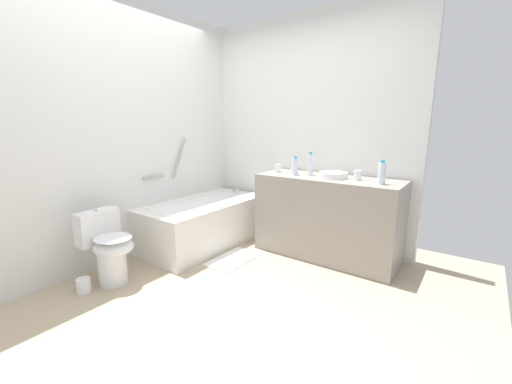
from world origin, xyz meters
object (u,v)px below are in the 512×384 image
(soap_dish, at_px, (379,181))
(water_bottle_1, at_px, (295,166))
(drinking_glass_0, at_px, (295,170))
(bath_mat, at_px, (233,259))
(water_bottle_0, at_px, (382,173))
(drinking_glass_1, at_px, (358,175))
(toilet_paper_roll, at_px, (84,285))
(toilet, at_px, (109,247))
(sink_faucet, at_px, (340,173))
(bathtub, at_px, (204,221))
(water_bottle_2, at_px, (310,165))
(sink_basin, at_px, (333,175))
(drinking_glass_2, at_px, (278,168))

(soap_dish, bearing_deg, water_bottle_1, 96.53)
(drinking_glass_0, height_order, bath_mat, drinking_glass_0)
(water_bottle_0, distance_m, drinking_glass_1, 0.26)
(soap_dish, bearing_deg, toilet_paper_roll, 136.51)
(toilet, distance_m, sink_faucet, 2.35)
(bathtub, height_order, water_bottle_2, bathtub)
(sink_basin, distance_m, water_bottle_0, 0.50)
(toilet, distance_m, sink_basin, 2.22)
(water_bottle_2, relative_size, drinking_glass_1, 2.57)
(drinking_glass_2, xyz_separation_m, toilet_paper_roll, (-1.88, 0.73, -0.84))
(bathtub, xyz_separation_m, drinking_glass_0, (0.52, -0.90, 0.62))
(bath_mat, distance_m, toilet_paper_roll, 1.37)
(toilet_paper_roll, bearing_deg, water_bottle_1, -28.29)
(toilet, relative_size, drinking_glass_0, 8.55)
(water_bottle_1, bearing_deg, bath_mat, 147.42)
(water_bottle_1, relative_size, soap_dish, 2.22)
(water_bottle_2, xyz_separation_m, drinking_glass_0, (0.02, 0.20, -0.08))
(soap_dish, distance_m, toilet_paper_roll, 2.77)
(bath_mat, bearing_deg, drinking_glass_1, -56.22)
(water_bottle_1, height_order, toilet_paper_roll, water_bottle_1)
(water_bottle_1, relative_size, drinking_glass_1, 2.10)
(sink_basin, relative_size, soap_dish, 3.15)
(water_bottle_1, bearing_deg, water_bottle_2, -61.43)
(bathtub, relative_size, water_bottle_1, 7.44)
(drinking_glass_0, distance_m, drinking_glass_1, 0.70)
(drinking_glass_2, bearing_deg, drinking_glass_0, -77.87)
(drinking_glass_1, bearing_deg, toilet, 136.39)
(water_bottle_2, xyz_separation_m, drinking_glass_2, (-0.02, 0.39, -0.07))
(drinking_glass_1, bearing_deg, water_bottle_1, 97.75)
(water_bottle_2, distance_m, soap_dish, 0.71)
(drinking_glass_1, bearing_deg, drinking_glass_2, 91.96)
(toilet, bearing_deg, water_bottle_0, 37.04)
(water_bottle_1, height_order, drinking_glass_0, water_bottle_1)
(toilet, distance_m, water_bottle_0, 2.52)
(sink_basin, distance_m, water_bottle_1, 0.41)
(drinking_glass_1, bearing_deg, sink_basin, 93.86)
(toilet, bearing_deg, drinking_glass_2, 62.96)
(sink_basin, bearing_deg, toilet_paper_roll, 143.88)
(water_bottle_1, height_order, water_bottle_2, water_bottle_2)
(bathtub, bearing_deg, drinking_glass_0, -59.99)
(water_bottle_1, bearing_deg, drinking_glass_1, -82.25)
(water_bottle_1, xyz_separation_m, soap_dish, (0.10, -0.84, -0.08))
(water_bottle_1, bearing_deg, drinking_glass_2, 77.16)
(sink_basin, bearing_deg, drinking_glass_0, 86.63)
(toilet, bearing_deg, drinking_glass_0, 58.17)
(toilet, distance_m, toilet_paper_roll, 0.36)
(water_bottle_1, height_order, drinking_glass_1, water_bottle_1)
(toilet, distance_m, drinking_glass_2, 1.89)
(water_bottle_1, distance_m, water_bottle_2, 0.16)
(water_bottle_1, xyz_separation_m, drinking_glass_2, (0.06, 0.25, -0.05))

